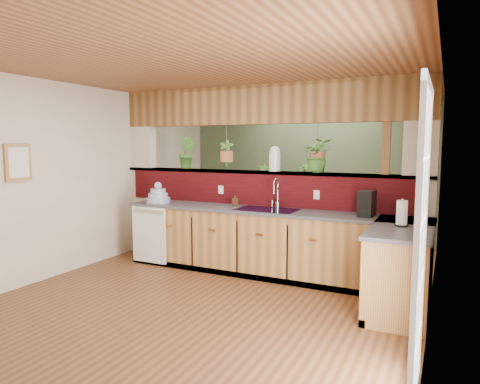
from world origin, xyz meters
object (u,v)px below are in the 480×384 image
at_px(dish_stack, 158,196).
at_px(soap_dispenser, 235,200).
at_px(shelving_console, 285,212).
at_px(coffee_maker, 367,204).
at_px(glass_jar, 275,159).
at_px(faucet, 276,192).
at_px(paper_towel, 402,214).

bearing_deg(dish_stack, soap_dispenser, 8.69).
height_order(soap_dispenser, shelving_console, soap_dispenser).
relative_size(dish_stack, coffee_maker, 1.13).
height_order(dish_stack, glass_jar, glass_jar).
xyz_separation_m(faucet, paper_towel, (1.67, -0.62, -0.09)).
xyz_separation_m(dish_stack, glass_jar, (1.68, 0.47, 0.57)).
distance_m(soap_dispenser, glass_jar, 0.80).
xyz_separation_m(coffee_maker, shelving_console, (-1.86, 2.26, -0.55)).
bearing_deg(soap_dispenser, paper_towel, -13.81).
distance_m(dish_stack, glass_jar, 1.83).
xyz_separation_m(glass_jar, shelving_console, (-0.52, 1.90, -1.07)).
xyz_separation_m(soap_dispenser, glass_jar, (0.48, 0.28, 0.58)).
bearing_deg(dish_stack, paper_towel, -6.18).
distance_m(soap_dispenser, paper_towel, 2.33).
distance_m(dish_stack, paper_towel, 3.48).
xyz_separation_m(dish_stack, soap_dispenser, (1.19, 0.18, -0.01)).
xyz_separation_m(soap_dispenser, coffee_maker, (1.82, -0.08, 0.06)).
distance_m(glass_jar, shelving_console, 2.24).
distance_m(faucet, glass_jar, 0.51).
bearing_deg(faucet, soap_dispenser, -173.48).
relative_size(soap_dispenser, paper_towel, 0.61).
bearing_deg(glass_jar, soap_dispenser, -149.71).
bearing_deg(glass_jar, dish_stack, -164.49).
distance_m(faucet, dish_stack, 1.81).
bearing_deg(dish_stack, coffee_maker, 2.04).
relative_size(dish_stack, glass_jar, 1.01).
xyz_separation_m(coffee_maker, glass_jar, (-1.34, 0.36, 0.52)).
bearing_deg(shelving_console, soap_dispenser, -100.80).
distance_m(faucet, paper_towel, 1.78).
xyz_separation_m(paper_towel, shelving_console, (-2.30, 2.74, -0.53)).
distance_m(dish_stack, coffee_maker, 3.01).
height_order(faucet, glass_jar, glass_jar).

